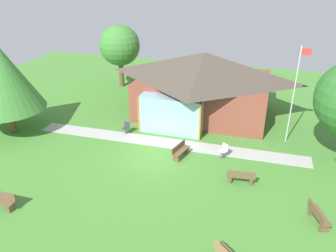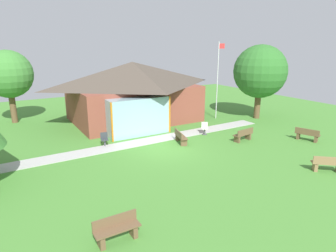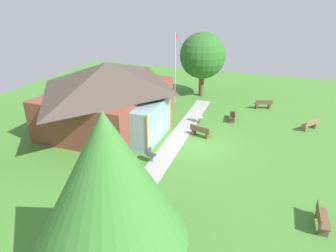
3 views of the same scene
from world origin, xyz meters
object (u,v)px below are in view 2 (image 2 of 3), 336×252
Objects in this scene: flagpole at (218,78)px; bench_front_right at (328,164)px; pavilion at (133,91)px; tree_behind_pavilion_left at (8,74)px; patio_chair_lawn_spare at (205,129)px; bench_front_left at (117,230)px; patio_chair_west at (104,140)px; bench_lawn_far_right at (307,135)px; tree_east_hedge at (260,72)px; bench_rear_near_path at (180,137)px; bench_mid_right at (243,135)px.

flagpole is 12.02m from bench_front_right.
tree_behind_pavilion_left reaches higher than pavilion.
pavilion is 15.08m from bench_front_right.
patio_chair_lawn_spare reaches higher than bench_front_right.
flagpole is at bearing -140.61° from bench_front_left.
bench_lawn_far_right is at bearing 164.09° from patio_chair_west.
bench_lawn_far_right is 7.28m from tree_east_hedge.
tree_east_hedge is (9.39, -4.72, 1.46)m from pavilion.
bench_lawn_far_right is at bearing -167.77° from bench_front_left.
tree_behind_pavilion_left is at bearing -153.08° from bench_lawn_far_right.
flagpole is at bearing -107.21° from patio_chair_lawn_spare.
bench_lawn_far_right is at bearing -106.79° from tree_east_hedge.
patio_chair_west is at bearing -168.99° from flagpole.
flagpole is at bearing 137.91° from bench_rear_near_path.
bench_mid_right is (-2.44, -5.73, -3.07)m from flagpole.
flagpole is 4.13× the size of bench_mid_right.
patio_chair_lawn_spare is (-1.27, 2.50, 0.01)m from bench_mid_right.
pavilion is 6.94m from patio_chair_west.
bench_rear_near_path is at bearing 149.34° from bench_mid_right.
patio_chair_west is (-10.62, -2.07, -3.06)m from flagpole.
patio_chair_west reaches higher than bench_front_right.
pavilion is 1.66× the size of flagpole.
patio_chair_west is at bearing 172.35° from bench_front_right.
pavilion is 7.07m from patio_chair_lawn_spare.
bench_front_right is at bearing -119.05° from tree_east_hedge.
bench_mid_right is 2.80m from patio_chair_lawn_spare.
patio_chair_west is at bearing -130.16° from pavilion.
flagpole reaches higher than patio_chair_lawn_spare.
patio_chair_lawn_spare is at bearing -141.07° from bench_front_left.
bench_mid_right is (3.80, -1.74, 0.00)m from bench_rear_near_path.
bench_lawn_far_right is (7.56, -10.81, -2.08)m from pavilion.
tree_east_hedge is (1.84, 6.09, 3.55)m from bench_lawn_far_right.
bench_mid_right is 0.27× the size of tree_behind_pavilion_left.
bench_front_right is (3.92, -7.40, 0.00)m from bench_rear_near_path.
bench_front_right is at bearing -94.91° from bench_mid_right.
patio_chair_west is 14.12m from tree_east_hedge.
tree_behind_pavilion_left is (-12.71, 18.60, 3.47)m from bench_front_right.
bench_mid_right is at bearing -45.76° from tree_behind_pavilion_left.
bench_mid_right is at bearing -65.87° from pavilion.
tree_behind_pavilion_left is at bearing -126.53° from bench_rear_near_path.
bench_mid_right is at bearing -143.89° from tree_east_hedge.
flagpole is 7.39× the size of patio_chair_lawn_spare.
bench_rear_near_path and bench_front_right have the same top height.
tree_behind_pavilion_left is (-8.69, 4.21, 1.39)m from pavilion.
bench_front_left is at bearing -97.60° from bench_lawn_far_right.
pavilion reaches higher than bench_rear_near_path.
flagpole is 8.02m from bench_rear_near_path.
pavilion reaches higher than bench_front_right.
flagpole is 4.07× the size of bench_rear_near_path.
pavilion is 10.61m from tree_east_hedge.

